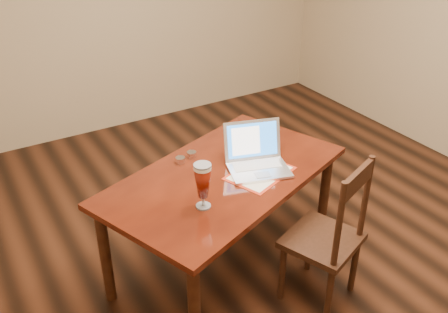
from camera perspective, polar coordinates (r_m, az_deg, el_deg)
ground at (r=3.52m, az=5.03°, el=-11.20°), size 5.00×5.00×0.00m
dining_table at (r=3.06m, az=0.10°, el=-3.20°), size 1.72×1.33×0.98m
dining_chair at (r=2.99m, az=11.79°, el=-9.09°), size 0.52×0.51×0.97m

